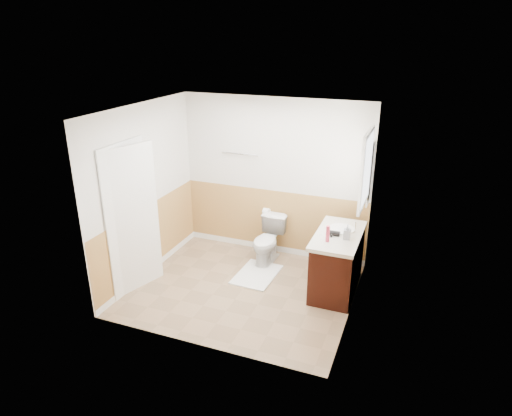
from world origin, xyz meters
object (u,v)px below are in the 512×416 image
at_px(toilet, 268,241).
at_px(lotion_bottle, 328,234).
at_px(bath_mat, 257,274).
at_px(soap_dispenser, 347,232).
at_px(vanity_cabinet, 337,264).

relative_size(toilet, lotion_bottle, 3.22).
relative_size(bath_mat, soap_dispenser, 3.99).
relative_size(vanity_cabinet, soap_dispenser, 5.49).
bearing_deg(lotion_bottle, toilet, 146.27).
height_order(lotion_bottle, soap_dispenser, lotion_bottle).
bearing_deg(lotion_bottle, bath_mat, 167.12).
height_order(vanity_cabinet, soap_dispenser, soap_dispenser).
relative_size(toilet, soap_dispenser, 3.53).
xyz_separation_m(bath_mat, soap_dispenser, (1.29, -0.07, 0.94)).
relative_size(lotion_bottle, soap_dispenser, 1.10).
bearing_deg(lotion_bottle, soap_dispenser, 37.81).
distance_m(vanity_cabinet, lotion_bottle, 0.64).
bearing_deg(toilet, soap_dispenser, -20.41).
distance_m(toilet, soap_dispenser, 1.52).
xyz_separation_m(bath_mat, lotion_bottle, (1.07, -0.24, 0.95)).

